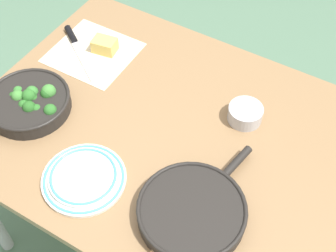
% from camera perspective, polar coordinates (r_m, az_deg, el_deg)
% --- Properties ---
extents(ground_plane, '(14.00, 14.00, 0.00)m').
position_cam_1_polar(ground_plane, '(2.09, -0.00, -12.77)').
color(ground_plane, '#51755B').
extents(dining_table_red, '(1.24, 0.93, 0.72)m').
position_cam_1_polar(dining_table_red, '(1.54, -0.00, -2.22)').
color(dining_table_red, olive).
rests_on(dining_table_red, ground_plane).
extents(skillet_broccoli, '(0.27, 0.41, 0.08)m').
position_cam_1_polar(skillet_broccoli, '(1.57, -16.64, 2.78)').
color(skillet_broccoli, black).
rests_on(skillet_broccoli, dining_table_red).
extents(skillet_eggs, '(0.30, 0.42, 0.05)m').
position_cam_1_polar(skillet_eggs, '(1.29, 2.98, -10.29)').
color(skillet_eggs, black).
rests_on(skillet_eggs, dining_table_red).
extents(parchment_sheet, '(0.29, 0.28, 0.00)m').
position_cam_1_polar(parchment_sheet, '(1.74, -9.10, 8.84)').
color(parchment_sheet, beige).
rests_on(parchment_sheet, dining_table_red).
extents(grater_knife, '(0.26, 0.19, 0.02)m').
position_cam_1_polar(grater_knife, '(1.77, -11.09, 9.64)').
color(grater_knife, silver).
rests_on(grater_knife, dining_table_red).
extents(cheese_block, '(0.09, 0.07, 0.05)m').
position_cam_1_polar(cheese_block, '(1.73, -7.73, 9.70)').
color(cheese_block, '#E0C15B').
rests_on(cheese_block, dining_table_red).
extents(dinner_plate_stack, '(0.25, 0.25, 0.03)m').
position_cam_1_polar(dinner_plate_stack, '(1.38, -10.23, -6.23)').
color(dinner_plate_stack, silver).
rests_on(dinner_plate_stack, dining_table_red).
extents(prep_bowl_steel, '(0.11, 0.11, 0.05)m').
position_cam_1_polar(prep_bowl_steel, '(1.51, 9.39, 1.49)').
color(prep_bowl_steel, '#B7B7BC').
rests_on(prep_bowl_steel, dining_table_red).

